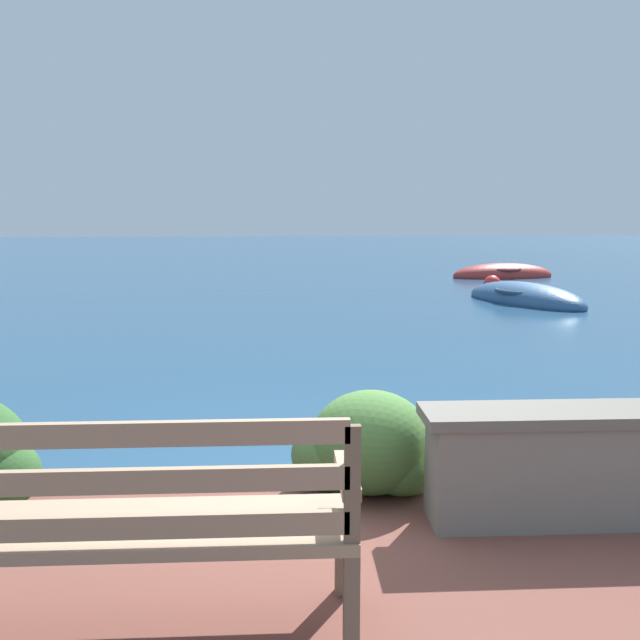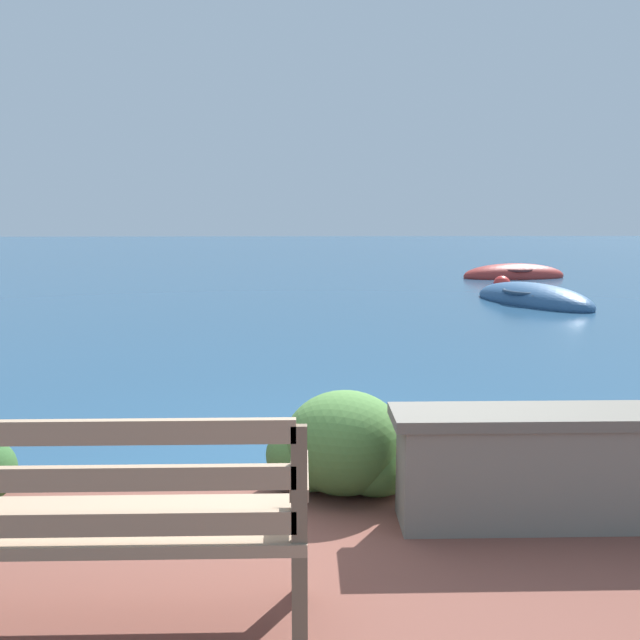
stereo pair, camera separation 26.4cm
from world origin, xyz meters
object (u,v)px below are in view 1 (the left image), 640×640
park_bench (151,519)px  mooring_buoy (492,284)px  rowboat_nearest (525,299)px  rowboat_mid (503,275)px

park_bench → mooring_buoy: park_bench is taller
park_bench → rowboat_nearest: bearing=57.1°
mooring_buoy → rowboat_nearest: bearing=-92.9°
park_bench → rowboat_nearest: (5.33, 11.12, -0.65)m
rowboat_mid → park_bench: bearing=62.1°
mooring_buoy → rowboat_mid: bearing=67.0°
rowboat_mid → mooring_buoy: size_ratio=6.40×
rowboat_nearest → mooring_buoy: (0.14, 2.71, 0.01)m
mooring_buoy → park_bench: bearing=-111.6°
rowboat_nearest → mooring_buoy: rowboat_nearest is taller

